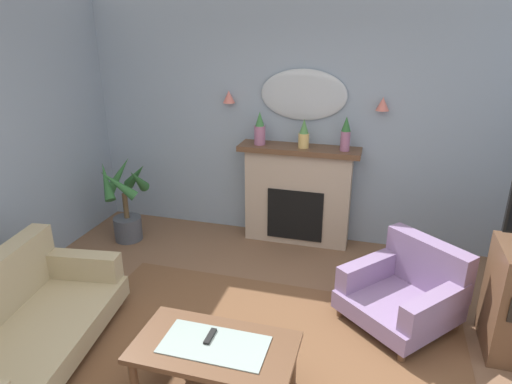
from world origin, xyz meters
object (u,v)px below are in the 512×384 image
floral_couch (15,325)px  tv_remote (210,337)px  mantel_vase_right (346,134)px  coffee_table (215,352)px  wall_sconce_left (229,97)px  wall_sconce_right (383,104)px  fireplace (298,196)px  mantel_vase_left (260,130)px  wall_mirror (303,95)px  mantel_vase_centre (304,135)px  armchair_by_coffee_table (407,290)px  potted_plant_tall_palm (126,203)px

floral_couch → tv_remote: bearing=4.9°
mantel_vase_right → coffee_table: mantel_vase_right is taller
wall_sconce_left → floral_couch: wall_sconce_left is taller
mantel_vase_right → coffee_table: bearing=-103.0°
mantel_vase_right → wall_sconce_right: (0.35, 0.12, 0.32)m
fireplace → wall_sconce_right: bearing=6.2°
mantel_vase_left → wall_mirror: (0.45, 0.17, 0.38)m
fireplace → floral_couch: size_ratio=0.75×
mantel_vase_centre → mantel_vase_left: bearing=-180.0°
mantel_vase_left → mantel_vase_right: 0.95m
mantel_vase_centre → armchair_by_coffee_table: bearing=-46.8°
coffee_table → tv_remote: bearing=132.2°
mantel_vase_left → wall_sconce_right: (1.30, 0.12, 0.33)m
mantel_vase_centre → wall_mirror: wall_mirror is taller
wall_mirror → mantel_vase_left: bearing=-159.3°
mantel_vase_right → potted_plant_tall_palm: mantel_vase_right is taller
fireplace → mantel_vase_centre: bearing=-29.5°
fireplace → wall_mirror: wall_mirror is taller
mantel_vase_left → armchair_by_coffee_table: 2.30m
coffee_table → potted_plant_tall_palm: potted_plant_tall_palm is taller
wall_mirror → floral_couch: wall_mirror is taller
mantel_vase_centre → tv_remote: mantel_vase_centre is taller
fireplace → potted_plant_tall_palm: fireplace is taller
wall_sconce_left → wall_sconce_right: size_ratio=1.00×
mantel_vase_right → floral_couch: (-2.16, -2.57, -1.02)m
mantel_vase_right → potted_plant_tall_palm: 2.64m
mantel_vase_centre → wall_mirror: 0.44m
mantel_vase_right → tv_remote: (-0.63, -2.44, -0.89)m
tv_remote → armchair_by_coffee_table: bearing=42.1°
wall_sconce_right → mantel_vase_right: bearing=-161.1°
tv_remote → mantel_vase_left: bearing=97.5°
coffee_table → armchair_by_coffee_table: bearing=44.6°
wall_mirror → floral_couch: (-1.66, -2.74, -1.39)m
mantel_vase_centre → potted_plant_tall_palm: mantel_vase_centre is taller
mantel_vase_right → wall_mirror: bearing=161.2°
wall_sconce_left → armchair_by_coffee_table: bearing=-33.3°
mantel_vase_centre → tv_remote: (-0.18, -2.44, -0.86)m
mantel_vase_left → wall_sconce_right: wall_sconce_right is taller
wall_sconce_left → potted_plant_tall_palm: bearing=-150.5°
wall_sconce_left → tv_remote: wall_sconce_left is taller
fireplace → mantel_vase_right: mantel_vase_right is taller
mantel_vase_centre → coffee_table: mantel_vase_centre is taller
wall_sconce_right → armchair_by_coffee_table: size_ratio=0.12×
mantel_vase_centre → floral_couch: (-1.71, -2.57, -0.99)m
tv_remote → floral_couch: 1.54m
wall_sconce_left → armchair_by_coffee_table: size_ratio=0.12×
mantel_vase_left → armchair_by_coffee_table: bearing=-36.6°
mantel_vase_left → wall_mirror: size_ratio=0.39×
mantel_vase_left → fireplace: bearing=3.6°
potted_plant_tall_palm → mantel_vase_centre: bearing=14.0°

